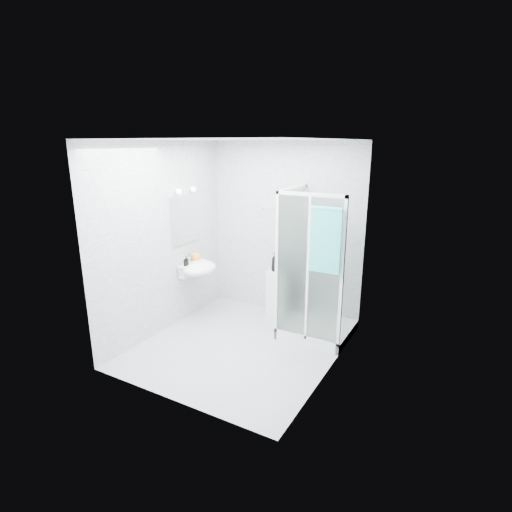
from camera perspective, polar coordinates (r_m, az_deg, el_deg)
The scene contains 12 objects.
room at distance 4.86m, azimuth -2.53°, elevation 0.80°, with size 2.40×2.60×2.60m.
shower_enclosure at distance 5.51m, azimuth 7.82°, elevation -6.88°, with size 0.90×0.95×2.00m.
wall_basin at distance 5.90m, azimuth -8.33°, elevation -1.73°, with size 0.46×0.56×0.35m.
mirror at distance 5.85m, azimuth -10.16°, elevation 5.15°, with size 0.02×0.60×0.70m, color white.
vanity_lights at distance 5.76m, azimuth -9.97°, elevation 9.22°, with size 0.10×0.40×0.08m.
wall_hooks at distance 5.98m, azimuth 1.75°, elevation 6.79°, with size 0.23×0.06×0.03m.
storage_cabinet at distance 6.01m, azimuth 3.43°, elevation -5.53°, with size 0.33×0.35×0.75m.
hand_towel at distance 4.73m, azimuth 9.92°, elevation 2.45°, with size 0.37×0.05×0.79m.
shampoo_bottle_a at distance 5.83m, azimuth 2.75°, elevation -0.82°, with size 0.11×0.11×0.29m, color black.
shampoo_bottle_b at distance 5.84m, azimuth 4.15°, elevation -1.14°, with size 0.10×0.10×0.22m, color #0C0F4D.
soap_dispenser_orange at distance 6.00m, azimuth -8.56°, elevation 0.14°, with size 0.14×0.14×0.18m, color orange.
soap_dispenser_black at distance 5.79m, azimuth -9.94°, elevation -0.72°, with size 0.06×0.07×0.14m, color black.
Camera 1 is at (2.48, -3.98, 2.56)m, focal length 28.00 mm.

